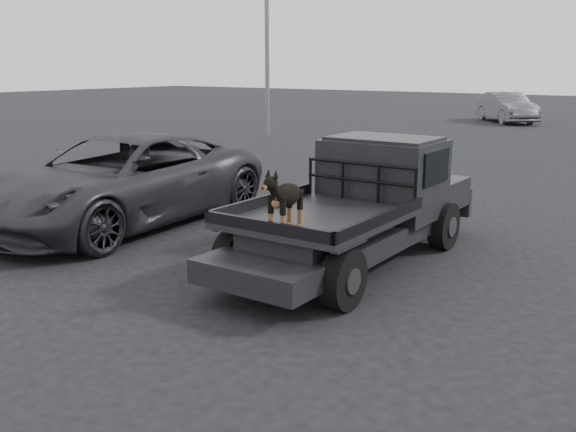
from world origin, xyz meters
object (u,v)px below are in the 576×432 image
Objects in this scene: dog at (285,200)px; distant_car_a at (506,107)px; flatbed_ute at (352,233)px; parked_suv at (121,180)px.

dog is 27.92m from distant_car_a.
parked_suv reaches higher than flatbed_ute.
dog reaches higher than distant_car_a.
flatbed_ute is at bearing 92.75° from dog.
dog is at bearing -87.25° from flatbed_ute.
flatbed_ute is 0.92× the size of parked_suv.
flatbed_ute is at bearing -118.06° from distant_car_a.
dog is 5.02m from parked_suv.
dog reaches higher than parked_suv.
distant_car_a is (-5.42, 27.38, -0.53)m from dog.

